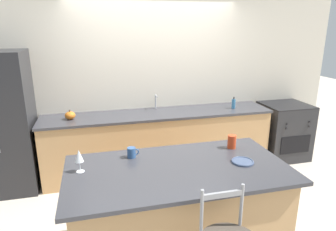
% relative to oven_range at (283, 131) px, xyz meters
% --- Properties ---
extents(ground_plane, '(18.00, 18.00, 0.00)m').
position_rel_oven_range_xyz_m(ground_plane, '(-2.14, -0.36, -0.46)').
color(ground_plane, beige).
extents(wall_back, '(6.00, 0.07, 2.70)m').
position_rel_oven_range_xyz_m(wall_back, '(-2.14, 0.36, 0.89)').
color(wall_back, beige).
rests_on(wall_back, ground_plane).
extents(back_counter, '(3.37, 0.70, 0.93)m').
position_rel_oven_range_xyz_m(back_counter, '(-2.14, 0.03, 0.01)').
color(back_counter, tan).
rests_on(back_counter, ground_plane).
extents(sink_faucet, '(0.02, 0.13, 0.22)m').
position_rel_oven_range_xyz_m(sink_faucet, '(-2.14, 0.23, 0.61)').
color(sink_faucet, '#ADAFB5').
rests_on(sink_faucet, back_counter).
extents(kitchen_island, '(1.96, 1.03, 0.96)m').
position_rel_oven_range_xyz_m(kitchen_island, '(-2.37, -1.82, 0.02)').
color(kitchen_island, tan).
rests_on(kitchen_island, ground_plane).
extents(oven_range, '(0.73, 0.69, 0.92)m').
position_rel_oven_range_xyz_m(oven_range, '(0.00, 0.00, 0.00)').
color(oven_range, '#28282B').
rests_on(oven_range, ground_plane).
extents(dinner_plate, '(0.20, 0.20, 0.02)m').
position_rel_oven_range_xyz_m(dinner_plate, '(-1.77, -1.87, 0.51)').
color(dinner_plate, '#425170').
rests_on(dinner_plate, kitchen_island).
extents(wine_glass, '(0.07, 0.07, 0.20)m').
position_rel_oven_range_xyz_m(wine_glass, '(-3.21, -1.69, 0.64)').
color(wine_glass, white).
rests_on(wine_glass, kitchen_island).
extents(coffee_mug, '(0.11, 0.08, 0.10)m').
position_rel_oven_range_xyz_m(coffee_mug, '(-2.74, -1.51, 0.55)').
color(coffee_mug, '#335689').
rests_on(coffee_mug, kitchen_island).
extents(tumbler_cup, '(0.09, 0.09, 0.14)m').
position_rel_oven_range_xyz_m(tumbler_cup, '(-1.72, -1.53, 0.56)').
color(tumbler_cup, red).
rests_on(tumbler_cup, kitchen_island).
extents(pumpkin_decoration, '(0.14, 0.14, 0.13)m').
position_rel_oven_range_xyz_m(pumpkin_decoration, '(-3.38, -0.01, 0.52)').
color(pumpkin_decoration, orange).
rests_on(pumpkin_decoration, back_counter).
extents(soap_bottle, '(0.06, 0.06, 0.18)m').
position_rel_oven_range_xyz_m(soap_bottle, '(-0.97, -0.04, 0.54)').
color(soap_bottle, teal).
rests_on(soap_bottle, back_counter).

